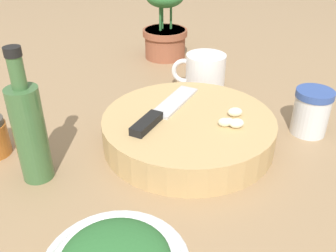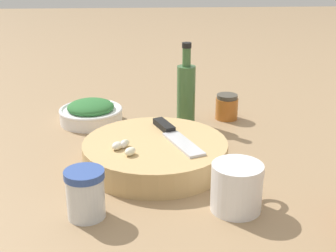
{
  "view_description": "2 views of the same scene",
  "coord_description": "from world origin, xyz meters",
  "views": [
    {
      "loc": [
        -0.32,
        -0.4,
        0.35
      ],
      "look_at": [
        0.02,
        -0.01,
        0.05
      ],
      "focal_mm": 40.0,
      "sensor_mm": 36.0,
      "label": 1
    },
    {
      "loc": [
        0.91,
        -0.04,
        0.41
      ],
      "look_at": [
        0.02,
        0.01,
        0.07
      ],
      "focal_mm": 50.0,
      "sensor_mm": 36.0,
      "label": 2
    }
  ],
  "objects": [
    {
      "name": "cutting_board",
      "position": [
        0.06,
        -0.02,
        0.03
      ],
      "size": [
        0.29,
        0.29,
        0.05
      ],
      "color": "tan",
      "rests_on": "ground_plane"
    },
    {
      "name": "potted_herb",
      "position": [
        0.31,
        0.32,
        0.08
      ],
      "size": [
        0.12,
        0.12,
        0.18
      ],
      "color": "#935138",
      "rests_on": "ground_plane"
    },
    {
      "name": "chef_knife",
      "position": [
        0.04,
        0.02,
        0.05
      ],
      "size": [
        0.19,
        0.1,
        0.01
      ],
      "rotation": [
        0.0,
        0.0,
        5.08
      ],
      "color": "black",
      "rests_on": "cutting_board"
    },
    {
      "name": "garlic_cloves",
      "position": [
        0.1,
        -0.08,
        0.06
      ],
      "size": [
        0.07,
        0.05,
        0.02
      ],
      "color": "#E8E7C2",
      "rests_on": "cutting_board"
    },
    {
      "name": "coffee_mug",
      "position": [
        0.24,
        0.11,
        0.04
      ],
      "size": [
        0.09,
        0.1,
        0.08
      ],
      "color": "white",
      "rests_on": "ground_plane"
    },
    {
      "name": "spice_jar",
      "position": [
        0.25,
        -0.14,
        0.04
      ],
      "size": [
        0.06,
        0.06,
        0.08
      ],
      "color": "silver",
      "rests_on": "ground_plane"
    },
    {
      "name": "ground_plane",
      "position": [
        0.0,
        0.0,
        0.0
      ],
      "size": [
        5.0,
        5.0,
        0.0
      ],
      "primitive_type": "plane",
      "color": "#997A56"
    },
    {
      "name": "oil_bottle",
      "position": [
        -0.17,
        0.06,
        0.08
      ],
      "size": [
        0.04,
        0.04,
        0.2
      ],
      "color": "#3D6638",
      "rests_on": "ground_plane"
    }
  ]
}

